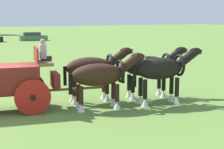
% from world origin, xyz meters
% --- Properties ---
extents(show_wagon, '(6.03, 2.44, 2.72)m').
position_xyz_m(show_wagon, '(0.14, -0.02, 1.21)').
color(show_wagon, maroon).
rests_on(show_wagon, ground).
extents(draft_horse_rear_near, '(3.02, 1.26, 2.26)m').
position_xyz_m(draft_horse_rear_near, '(3.90, -0.11, 1.38)').
color(draft_horse_rear_near, '#331E14').
rests_on(draft_horse_rear_near, ground).
extents(draft_horse_rear_off, '(3.07, 1.27, 2.15)m').
position_xyz_m(draft_horse_rear_off, '(3.65, -1.39, 1.29)').
color(draft_horse_rear_off, '#331E14').
rests_on(draft_horse_rear_off, ground).
extents(draft_horse_lead_near, '(3.12, 1.28, 2.21)m').
position_xyz_m(draft_horse_lead_near, '(6.45, -0.62, 1.35)').
color(draft_horse_lead_near, black).
rests_on(draft_horse_lead_near, ground).
extents(draft_horse_lead_off, '(3.04, 1.27, 2.28)m').
position_xyz_m(draft_horse_lead_off, '(6.20, -1.90, 1.41)').
color(draft_horse_lead_off, black).
rests_on(draft_horse_lead_off, ground).
extents(parked_vehicle_e, '(4.20, 2.29, 1.22)m').
position_xyz_m(parked_vehicle_e, '(12.83, 38.92, 0.53)').
color(parked_vehicle_e, '#477047').
rests_on(parked_vehicle_e, ground).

